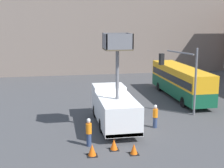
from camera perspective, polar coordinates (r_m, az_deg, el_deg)
ground_plane at (r=25.28m, az=0.97°, el=-6.96°), size 120.00×120.00×0.00m
building_backdrop_far at (r=50.98m, az=-5.10°, el=9.62°), size 44.00×10.00×12.54m
utility_truck at (r=23.91m, az=0.40°, el=-4.04°), size 2.59×7.31×7.16m
city_bus at (r=33.26m, az=12.38°, el=0.73°), size 2.44×11.35×3.27m
traffic_light_pole at (r=26.32m, az=12.94°, el=2.34°), size 3.66×3.40×5.78m
road_worker_near_truck at (r=20.44m, az=-4.27°, el=-8.78°), size 0.38×0.38×1.88m
road_worker_directing at (r=23.95m, az=7.91°, el=-5.87°), size 0.38×0.38×1.80m
traffic_cone_near_truck at (r=20.05m, az=0.35°, el=-11.06°), size 0.61×0.61×0.70m
traffic_cone_mid_road at (r=19.50m, az=4.03°, el=-11.83°), size 0.58×0.58×0.66m
traffic_cone_far_side at (r=19.27m, az=-3.67°, el=-12.01°), size 0.64×0.64×0.73m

